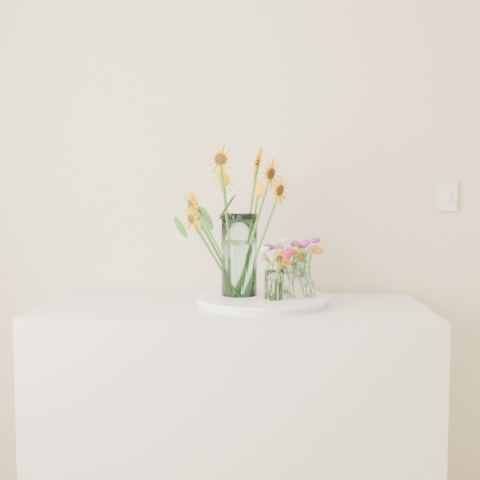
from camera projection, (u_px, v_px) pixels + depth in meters
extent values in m
cube|color=white|center=(234.00, 424.00, 2.24)|extent=(1.40, 0.60, 0.90)
cylinder|color=white|center=(262.00, 301.00, 2.22)|extent=(0.47, 0.47, 0.02)
cylinder|color=silver|center=(239.00, 255.00, 2.23)|extent=(0.14, 0.14, 0.31)
cylinder|color=white|center=(274.00, 285.00, 2.14)|extent=(0.08, 0.08, 0.11)
cylinder|color=white|center=(288.00, 278.00, 2.31)|extent=(0.08, 0.08, 0.12)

